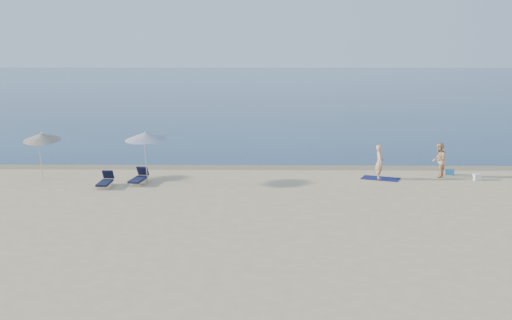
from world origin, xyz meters
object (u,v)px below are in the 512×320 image
(person_left, at_px, (380,162))
(blue_cooler, at_px, (450,172))
(umbrella_near, at_px, (146,136))
(person_right, at_px, (439,160))

(person_left, relative_size, blue_cooler, 4.07)
(umbrella_near, bearing_deg, person_right, 28.79)
(person_right, relative_size, umbrella_near, 0.65)
(blue_cooler, distance_m, umbrella_near, 15.27)
(person_right, relative_size, blue_cooler, 4.11)
(person_right, distance_m, umbrella_near, 14.40)
(person_right, distance_m, blue_cooler, 1.16)
(person_left, xyz_separation_m, blue_cooler, (3.76, 1.10, -0.70))
(person_left, distance_m, umbrella_near, 11.34)
(person_right, bearing_deg, blue_cooler, 147.76)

